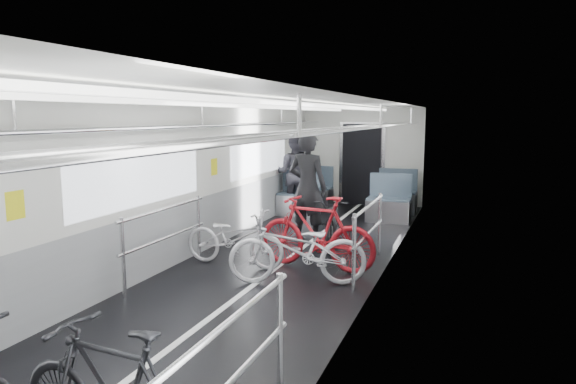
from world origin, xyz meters
name	(u,v)px	position (x,y,z in m)	size (l,w,h in m)	color
car_shell	(292,186)	(0.00, 1.78, 1.13)	(3.02, 14.01, 2.41)	black
bike_left_far	(234,238)	(-0.63, 1.01, 0.42)	(0.56, 1.60, 0.84)	silver
bike_right_mid	(297,249)	(0.53, 0.51, 0.48)	(0.63, 1.81, 0.95)	silver
bike_right_far	(316,232)	(0.55, 1.26, 0.54)	(0.51, 1.80, 1.08)	maroon
bike_aisle	(333,222)	(0.44, 2.65, 0.42)	(0.55, 1.59, 0.83)	black
person_standing	(308,188)	(-0.05, 2.75, 0.97)	(0.70, 0.46, 1.93)	black
person_seated	(295,173)	(-1.11, 5.11, 0.93)	(0.90, 0.70, 1.85)	#2D2C34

